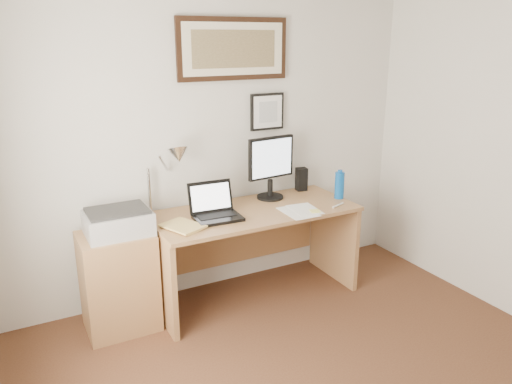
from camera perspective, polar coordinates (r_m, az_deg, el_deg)
wall_back at (r=4.02m, az=-4.57°, el=5.93°), size 3.50×0.02×2.50m
side_cabinet at (r=3.75m, az=-15.39°, el=-9.85°), size 0.50×0.40×0.73m
water_bottle at (r=4.19m, az=9.52°, el=0.76°), size 0.08×0.08×0.22m
bottle_cap at (r=4.16m, az=9.60°, el=2.36°), size 0.04×0.04×0.02m
speaker at (r=4.37m, az=5.21°, el=1.47°), size 0.10×0.09×0.20m
paper_sheet_a at (r=3.85m, az=4.83°, el=-2.28°), size 0.23×0.32×0.00m
paper_sheet_b at (r=3.90m, az=5.58°, el=-2.00°), size 0.23×0.31×0.00m
sticky_pad at (r=3.87m, az=6.76°, el=-2.18°), size 0.09×0.09×0.01m
marker_pen at (r=4.02m, az=9.36°, el=-1.50°), size 0.14×0.06×0.02m
book at (r=3.49m, az=-9.65°, el=-4.40°), size 0.31×0.35×0.02m
desk at (r=4.04m, az=-0.75°, el=-4.83°), size 1.60×0.70×0.75m
laptop at (r=3.72m, az=-4.69°, el=-2.10°), size 0.35×0.31×0.26m
lcd_monitor at (r=4.08m, az=1.71°, el=3.15°), size 0.42×0.22×0.52m
printer at (r=3.58m, az=-15.49°, el=-3.29°), size 0.44×0.34×0.18m
desk_lamp at (r=3.71m, az=-9.17°, el=3.84°), size 0.29×0.27×0.53m
picture_large at (r=3.97m, az=-2.59°, el=16.02°), size 0.92×0.04×0.47m
picture_small at (r=4.15m, az=1.29°, el=9.17°), size 0.30×0.03×0.30m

